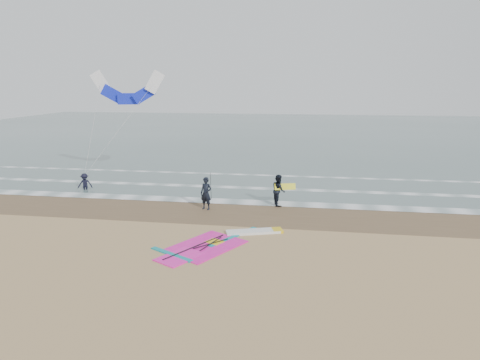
% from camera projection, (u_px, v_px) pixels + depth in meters
% --- Properties ---
extents(ground, '(120.00, 120.00, 0.00)m').
position_uv_depth(ground, '(227.00, 252.00, 19.30)').
color(ground, tan).
rests_on(ground, ground).
extents(sea_water, '(120.00, 80.00, 0.02)m').
position_uv_depth(sea_water, '(284.00, 133.00, 65.55)').
color(sea_water, '#47605E').
rests_on(sea_water, ground).
extents(wet_sand_band, '(120.00, 5.00, 0.01)m').
position_uv_depth(wet_sand_band, '(246.00, 213.00, 25.08)').
color(wet_sand_band, brown).
rests_on(wet_sand_band, ground).
extents(foam_waterline, '(120.00, 9.15, 0.02)m').
position_uv_depth(foam_waterline, '(255.00, 194.00, 29.35)').
color(foam_waterline, white).
rests_on(foam_waterline, ground).
extents(windsurf_rig, '(5.91, 5.59, 0.14)m').
position_uv_depth(windsurf_rig, '(220.00, 242.00, 20.36)').
color(windsurf_rig, white).
rests_on(windsurf_rig, ground).
extents(person_standing, '(0.83, 0.66, 1.98)m').
position_uv_depth(person_standing, '(206.00, 193.00, 25.57)').
color(person_standing, black).
rests_on(person_standing, ground).
extents(person_walking, '(0.98, 1.12, 1.95)m').
position_uv_depth(person_walking, '(279.00, 190.00, 26.43)').
color(person_walking, black).
rests_on(person_walking, ground).
extents(person_wading, '(1.13, 0.85, 1.56)m').
position_uv_depth(person_wading, '(85.00, 179.00, 30.28)').
color(person_wading, black).
rests_on(person_wading, ground).
extents(held_pole, '(0.17, 0.86, 1.82)m').
position_uv_depth(held_pole, '(211.00, 186.00, 25.43)').
color(held_pole, black).
rests_on(held_pole, ground).
extents(carried_kiteboard, '(1.30, 0.51, 0.39)m').
position_uv_depth(carried_kiteboard, '(285.00, 187.00, 26.22)').
color(carried_kiteboard, yellow).
rests_on(carried_kiteboard, ground).
extents(surf_kite, '(5.79, 4.00, 7.43)m').
position_uv_depth(surf_kite, '(128.00, 91.00, 32.15)').
color(surf_kite, white).
rests_on(surf_kite, ground).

